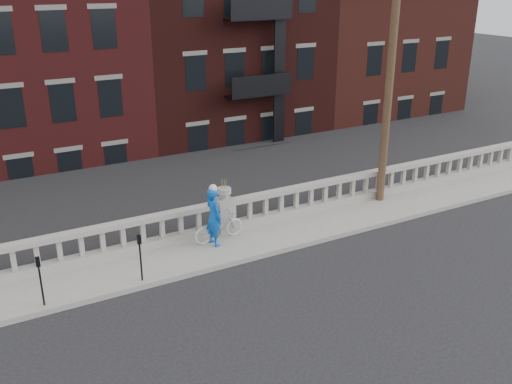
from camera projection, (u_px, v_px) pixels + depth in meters
ground at (289, 289)px, 15.40m from camera, size 120.00×120.00×0.00m
sidewalk at (238, 244)px, 17.82m from camera, size 32.00×2.20×0.15m
balustrade at (225, 216)px, 18.39m from camera, size 28.00×0.34×1.03m
planter_pedestal at (225, 211)px, 18.32m from camera, size 0.55×0.55×1.76m
lower_level at (90, 70)px, 33.50m from camera, size 80.00×44.00×20.80m
utility_pole at (391, 60)px, 19.26m from camera, size 1.60×0.28×10.00m
parking_meter_c at (40, 276)px, 14.09m from camera, size 0.10×0.09×1.36m
parking_meter_d at (140, 252)px, 15.26m from camera, size 0.10×0.09×1.36m
bicycle at (219, 226)px, 17.77m from camera, size 1.76×0.77×0.90m
cyclist at (214, 217)px, 17.29m from camera, size 0.50×0.71×1.86m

